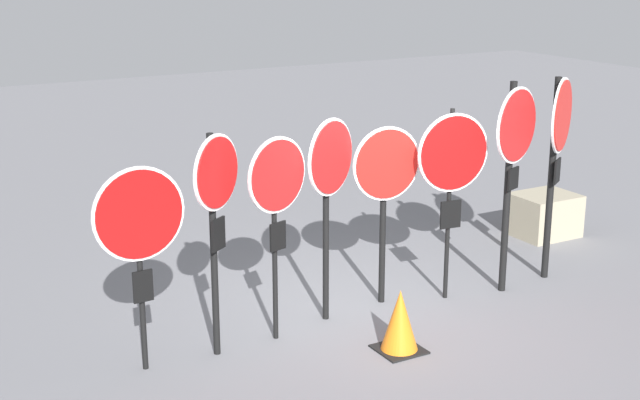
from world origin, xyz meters
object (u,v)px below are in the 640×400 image
Objects in this scene: traffic_cone_0 at (400,321)px; storage_crate at (544,215)px; stop_sign_1 at (216,198)px; stop_sign_5 at (453,163)px; stop_sign_0 at (139,226)px; stop_sign_3 at (330,176)px; stop_sign_2 at (277,190)px; stop_sign_7 at (558,138)px; stop_sign_4 at (386,178)px; stop_sign_6 at (514,148)px.

traffic_cone_0 is 0.77× the size of storage_crate.
stop_sign_1 reaches higher than stop_sign_5.
stop_sign_0 reaches higher than storage_crate.
stop_sign_3 is (1.44, 0.23, -0.00)m from stop_sign_1.
stop_sign_3 reaches higher than storage_crate.
stop_sign_2 is 2.54× the size of storage_crate.
stop_sign_1 is 4.56m from stop_sign_7.
stop_sign_0 is 3.04m from stop_sign_4.
stop_sign_4 is at bearing -20.06° from stop_sign_3.
stop_sign_1 is 3.76m from stop_sign_6.
stop_sign_6 is (3.76, -0.08, 0.11)m from stop_sign_1.
stop_sign_5 reaches higher than traffic_cone_0.
stop_sign_0 is 1.49m from stop_sign_2.
stop_sign_2 is 3.07m from stop_sign_6.
stop_sign_7 is (5.34, -0.01, 0.30)m from stop_sign_0.
stop_sign_5 is (1.54, -0.16, -0.01)m from stop_sign_3.
stop_sign_6 is (3.06, -0.12, 0.13)m from stop_sign_2.
traffic_cone_0 is (-0.57, -1.16, -1.20)m from stop_sign_4.
stop_sign_1 is at bearing -5.61° from stop_sign_0.
stop_sign_7 is (0.80, 0.09, 0.02)m from stop_sign_6.
stop_sign_2 reaches higher than stop_sign_4.
stop_sign_5 is 0.89× the size of stop_sign_6.
stop_sign_5 is 0.90× the size of stop_sign_7.
stop_sign_1 is 2.66× the size of storage_crate.
stop_sign_1 is 2.98m from stop_sign_5.
stop_sign_3 is at bearing 1.42° from stop_sign_0.
stop_sign_5 is at bearing -33.52° from stop_sign_3.
stop_sign_0 is 0.81× the size of stop_sign_6.
stop_sign_2 is at bearing 167.02° from stop_sign_3.
stop_sign_1 is 3.46× the size of traffic_cone_0.
stop_sign_2 is 0.97× the size of stop_sign_5.
stop_sign_2 is at bearing -3.36° from stop_sign_0.
traffic_cone_0 is (-1.31, -0.90, -1.35)m from stop_sign_5.
stop_sign_7 is (1.57, -0.06, 0.14)m from stop_sign_5.
stop_sign_0 is 0.90× the size of stop_sign_1.
stop_sign_1 reaches higher than storage_crate.
traffic_cone_0 reaches higher than storage_crate.
stop_sign_2 is at bearing 157.10° from stop_sign_6.
stop_sign_7 is 2.34m from storage_crate.
stop_sign_3 reaches higher than stop_sign_5.
stop_sign_0 is 0.98× the size of stop_sign_4.
stop_sign_4 is at bearing -25.92° from stop_sign_1.
stop_sign_6 reaches higher than stop_sign_1.
stop_sign_3 is at bearing -165.24° from storage_crate.
stop_sign_3 is at bearing 142.64° from stop_sign_7.
stop_sign_3 is at bearing -168.01° from stop_sign_4.
stop_sign_1 is at bearing 158.08° from stop_sign_6.
stop_sign_3 is at bearing -3.22° from stop_sign_2.
stop_sign_0 is 0.94× the size of stop_sign_2.
stop_sign_4 is 0.83× the size of stop_sign_7.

